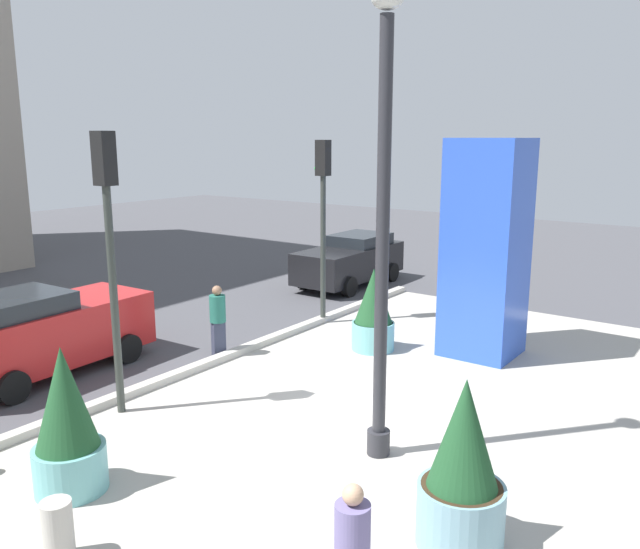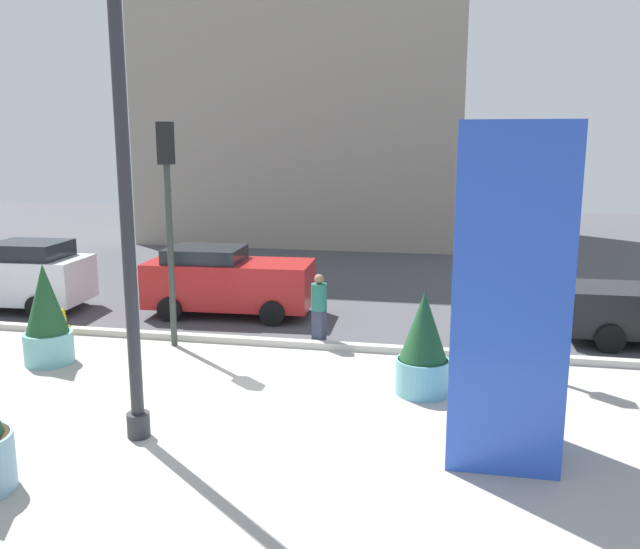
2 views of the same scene
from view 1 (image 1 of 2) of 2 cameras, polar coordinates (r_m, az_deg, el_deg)
ground_plane at (r=14.66m, az=-13.45°, el=-7.68°), size 60.00×60.00×0.00m
plaza_pavement at (r=11.11m, az=7.83°, el=-14.07°), size 18.00×10.00×0.02m
curb_strip at (r=14.01m, az=-11.09°, el=-8.16°), size 18.00×0.24×0.16m
lamp_post at (r=9.45m, az=5.56°, el=2.65°), size 0.44×0.44×6.84m
art_pillar_blue at (r=14.78m, az=14.49°, el=2.18°), size 1.56×1.56×4.86m
potted_plant_near_right at (r=8.20m, az=12.50°, el=-16.79°), size 1.06×1.06×2.15m
potted_plant_near_left at (r=9.75m, az=-21.53°, el=-12.34°), size 1.00×1.00×2.13m
potted_plant_curbside at (r=14.95m, az=4.75°, el=-3.36°), size 0.99×0.99×1.93m
concrete_bollard at (r=8.64m, az=-22.21°, el=-20.29°), size 0.36×0.36×0.75m
traffic_light_corner at (r=11.56m, az=-18.20°, el=3.76°), size 0.28×0.42×4.98m
traffic_light_far_side at (r=16.66m, az=0.26°, el=6.38°), size 0.28×0.42×4.80m
car_curb_east at (r=21.53m, az=2.71°, el=1.30°), size 4.37×2.03×1.65m
car_far_lane at (r=14.59m, az=-23.35°, el=-4.65°), size 4.42×2.16×1.81m
pedestrian_on_sidewalk at (r=14.63m, az=-9.04°, el=-3.78°), size 0.47×0.47×1.64m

